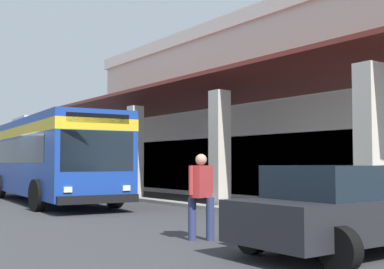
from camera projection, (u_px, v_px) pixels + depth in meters
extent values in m
plane|color=#38383A|center=(225.00, 198.00, 21.94)|extent=(120.00, 120.00, 0.00)
cube|color=#9E998E|center=(157.00, 201.00, 19.23)|extent=(28.39, 0.50, 0.12)
cube|color=beige|center=(326.00, 120.00, 25.02)|extent=(23.66, 12.16, 7.22)
cube|color=silver|center=(325.00, 41.00, 25.23)|extent=(23.96, 12.46, 0.60)
cube|color=beige|center=(81.00, 154.00, 26.97)|extent=(0.55, 0.55, 3.97)
cube|color=beige|center=(135.00, 152.00, 22.15)|extent=(0.55, 0.55, 3.97)
cube|color=beige|center=(220.00, 149.00, 17.33)|extent=(0.55, 0.55, 3.97)
cube|color=beige|center=(369.00, 143.00, 12.50)|extent=(0.55, 0.55, 3.97)
cube|color=#5B1E19|center=(200.00, 93.00, 20.63)|extent=(23.66, 3.16, 0.82)
cube|color=#19232D|center=(231.00, 165.00, 21.42)|extent=(19.87, 0.08, 2.40)
cube|color=#193D9E|center=(49.00, 157.00, 19.70)|extent=(11.18, 3.50, 2.75)
cube|color=yellow|center=(49.00, 133.00, 19.75)|extent=(11.20, 3.52, 0.36)
cube|color=#19232D|center=(47.00, 151.00, 19.97)|extent=(9.43, 3.38, 0.90)
cube|color=#19232D|center=(98.00, 151.00, 14.98)|extent=(0.26, 2.24, 1.20)
cube|color=black|center=(98.00, 118.00, 15.03)|extent=(0.23, 1.94, 0.28)
cube|color=black|center=(99.00, 199.00, 14.79)|extent=(0.41, 2.46, 0.24)
cube|color=silver|center=(126.00, 188.00, 15.33)|extent=(0.08, 0.24, 0.16)
cube|color=silver|center=(68.00, 190.00, 14.43)|extent=(0.08, 0.24, 0.16)
cube|color=silver|center=(40.00, 121.00, 21.07)|extent=(2.55, 1.99, 0.24)
cylinder|color=black|center=(115.00, 193.00, 17.14)|extent=(1.00, 0.30, 1.00)
cylinder|color=black|center=(38.00, 195.00, 15.86)|extent=(1.00, 0.30, 1.00)
cylinder|color=black|center=(59.00, 185.00, 22.93)|extent=(1.00, 0.30, 1.00)
cylinder|color=black|center=(0.00, 186.00, 21.65)|extent=(1.00, 0.30, 1.00)
cube|color=#232328|center=(354.00, 217.00, 8.64)|extent=(1.80, 4.40, 0.66)
cube|color=#19232D|center=(345.00, 181.00, 8.56)|extent=(1.58, 2.46, 0.54)
cylinder|color=black|center=(364.00, 222.00, 10.22)|extent=(0.64, 0.22, 0.64)
cylinder|color=black|center=(252.00, 234.00, 8.50)|extent=(0.64, 0.22, 0.64)
cylinder|color=black|center=(340.00, 249.00, 7.03)|extent=(0.64, 0.22, 0.64)
cylinder|color=navy|center=(210.00, 219.00, 9.96)|extent=(0.16, 0.16, 0.83)
cylinder|color=navy|center=(192.00, 219.00, 9.98)|extent=(0.16, 0.16, 0.83)
cube|color=#B23333|center=(201.00, 181.00, 10.01)|extent=(0.39, 0.53, 0.63)
sphere|color=tan|center=(201.00, 160.00, 10.03)|extent=(0.23, 0.23, 0.23)
cylinder|color=#B23333|center=(211.00, 179.00, 10.23)|extent=(0.09, 0.09, 0.56)
cylinder|color=#B23333|center=(191.00, 180.00, 9.79)|extent=(0.09, 0.09, 0.56)
cube|color=#4C4742|center=(110.00, 187.00, 26.24)|extent=(0.88, 0.88, 0.50)
cylinder|color=#332319|center=(110.00, 182.00, 26.26)|extent=(0.75, 0.75, 0.02)
cylinder|color=brown|center=(110.00, 161.00, 26.32)|extent=(0.16, 0.16, 2.15)
ellipsoid|color=#195123|center=(113.00, 138.00, 25.96)|extent=(0.98, 0.31, 0.19)
ellipsoid|color=#195123|center=(118.00, 137.00, 26.39)|extent=(0.67, 0.84, 0.15)
ellipsoid|color=#195123|center=(110.00, 140.00, 26.74)|extent=(0.74, 0.55, 0.14)
ellipsoid|color=#195123|center=(102.00, 136.00, 26.63)|extent=(1.03, 0.66, 0.16)
ellipsoid|color=#195123|center=(103.00, 137.00, 26.03)|extent=(0.42, 0.96, 0.15)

